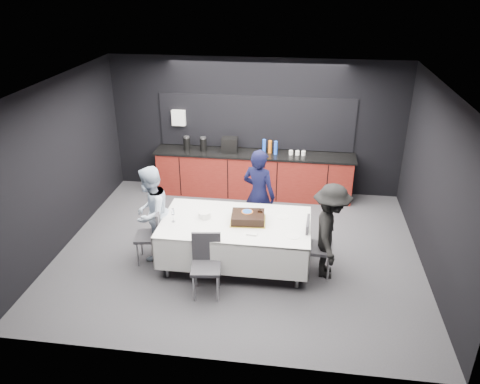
{
  "coord_description": "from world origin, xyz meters",
  "views": [
    {
      "loc": [
        0.93,
        -6.7,
        4.34
      ],
      "look_at": [
        0.0,
        0.1,
        1.05
      ],
      "focal_mm": 35.0,
      "sensor_mm": 36.0,
      "label": 1
    }
  ],
  "objects_px": {
    "person_right": "(330,231)",
    "cake_assembly": "(248,217)",
    "chair_near": "(206,260)",
    "person_center": "(259,195)",
    "party_table": "(236,229)",
    "champagne_flute": "(173,213)",
    "person_left": "(151,213)",
    "chair_left": "(153,232)",
    "chair_right": "(314,243)",
    "plate_stack": "(205,215)"
  },
  "relations": [
    {
      "from": "chair_left",
      "to": "chair_right",
      "type": "relative_size",
      "value": 1.0
    },
    {
      "from": "person_left",
      "to": "chair_near",
      "type": "bearing_deg",
      "value": 59.66
    },
    {
      "from": "champagne_flute",
      "to": "chair_near",
      "type": "xyz_separation_m",
      "value": [
        0.64,
        -0.62,
        -0.4
      ]
    },
    {
      "from": "party_table",
      "to": "plate_stack",
      "type": "bearing_deg",
      "value": 173.66
    },
    {
      "from": "person_right",
      "to": "cake_assembly",
      "type": "bearing_deg",
      "value": 86.32
    },
    {
      "from": "chair_near",
      "to": "plate_stack",
      "type": "bearing_deg",
      "value": 102.69
    },
    {
      "from": "chair_right",
      "to": "plate_stack",
      "type": "bearing_deg",
      "value": 175.55
    },
    {
      "from": "champagne_flute",
      "to": "chair_right",
      "type": "distance_m",
      "value": 2.22
    },
    {
      "from": "person_center",
      "to": "person_right",
      "type": "distance_m",
      "value": 1.53
    },
    {
      "from": "plate_stack",
      "to": "chair_right",
      "type": "bearing_deg",
      "value": -4.45
    },
    {
      "from": "champagne_flute",
      "to": "person_center",
      "type": "xyz_separation_m",
      "value": [
        1.23,
        1.03,
        -0.11
      ]
    },
    {
      "from": "party_table",
      "to": "cake_assembly",
      "type": "bearing_deg",
      "value": 8.68
    },
    {
      "from": "person_left",
      "to": "chair_left",
      "type": "bearing_deg",
      "value": 30.74
    },
    {
      "from": "chair_right",
      "to": "person_right",
      "type": "height_order",
      "value": "person_right"
    },
    {
      "from": "person_left",
      "to": "cake_assembly",
      "type": "bearing_deg",
      "value": 95.96
    },
    {
      "from": "chair_left",
      "to": "person_left",
      "type": "relative_size",
      "value": 0.59
    },
    {
      "from": "chair_near",
      "to": "person_right",
      "type": "relative_size",
      "value": 0.61
    },
    {
      "from": "plate_stack",
      "to": "person_left",
      "type": "bearing_deg",
      "value": 179.29
    },
    {
      "from": "party_table",
      "to": "champagne_flute",
      "type": "relative_size",
      "value": 10.36
    },
    {
      "from": "person_left",
      "to": "person_right",
      "type": "relative_size",
      "value": 1.03
    },
    {
      "from": "cake_assembly",
      "to": "chair_near",
      "type": "height_order",
      "value": "cake_assembly"
    },
    {
      "from": "chair_near",
      "to": "person_center",
      "type": "relative_size",
      "value": 0.56
    },
    {
      "from": "plate_stack",
      "to": "person_right",
      "type": "distance_m",
      "value": 1.96
    },
    {
      "from": "chair_left",
      "to": "person_center",
      "type": "relative_size",
      "value": 0.56
    },
    {
      "from": "cake_assembly",
      "to": "person_left",
      "type": "height_order",
      "value": "person_left"
    },
    {
      "from": "champagne_flute",
      "to": "chair_left",
      "type": "xyz_separation_m",
      "value": [
        -0.36,
        0.06,
        -0.4
      ]
    },
    {
      "from": "plate_stack",
      "to": "person_left",
      "type": "height_order",
      "value": "person_left"
    },
    {
      "from": "person_center",
      "to": "person_right",
      "type": "relative_size",
      "value": 1.09
    },
    {
      "from": "champagne_flute",
      "to": "person_right",
      "type": "bearing_deg",
      "value": 1.29
    },
    {
      "from": "chair_right",
      "to": "party_table",
      "type": "bearing_deg",
      "value": 176.33
    },
    {
      "from": "plate_stack",
      "to": "chair_left",
      "type": "bearing_deg",
      "value": -170.22
    },
    {
      "from": "plate_stack",
      "to": "chair_right",
      "type": "xyz_separation_m",
      "value": [
        1.73,
        -0.13,
        -0.3
      ]
    },
    {
      "from": "chair_right",
      "to": "chair_near",
      "type": "xyz_separation_m",
      "value": [
        -1.54,
        -0.68,
        0.0
      ]
    },
    {
      "from": "party_table",
      "to": "person_left",
      "type": "distance_m",
      "value": 1.4
    },
    {
      "from": "chair_near",
      "to": "cake_assembly",
      "type": "bearing_deg",
      "value": 56.86
    },
    {
      "from": "person_left",
      "to": "chair_right",
      "type": "bearing_deg",
      "value": 94.15
    },
    {
      "from": "plate_stack",
      "to": "champagne_flute",
      "type": "height_order",
      "value": "champagne_flute"
    },
    {
      "from": "person_center",
      "to": "cake_assembly",
      "type": "bearing_deg",
      "value": 107.43
    },
    {
      "from": "plate_stack",
      "to": "person_center",
      "type": "distance_m",
      "value": 1.14
    },
    {
      "from": "cake_assembly",
      "to": "champagne_flute",
      "type": "distance_m",
      "value": 1.17
    },
    {
      "from": "chair_left",
      "to": "person_left",
      "type": "height_order",
      "value": "person_left"
    },
    {
      "from": "chair_right",
      "to": "person_right",
      "type": "distance_m",
      "value": 0.32
    },
    {
      "from": "chair_right",
      "to": "chair_left",
      "type": "bearing_deg",
      "value": -179.86
    },
    {
      "from": "cake_assembly",
      "to": "chair_left",
      "type": "bearing_deg",
      "value": -175.69
    },
    {
      "from": "chair_near",
      "to": "person_right",
      "type": "distance_m",
      "value": 1.91
    },
    {
      "from": "party_table",
      "to": "chair_left",
      "type": "relative_size",
      "value": 2.51
    },
    {
      "from": "cake_assembly",
      "to": "chair_right",
      "type": "distance_m",
      "value": 1.08
    },
    {
      "from": "cake_assembly",
      "to": "party_table",
      "type": "bearing_deg",
      "value": -171.32
    },
    {
      "from": "cake_assembly",
      "to": "champagne_flute",
      "type": "height_order",
      "value": "champagne_flute"
    },
    {
      "from": "chair_near",
      "to": "person_center",
      "type": "bearing_deg",
      "value": 70.14
    }
  ]
}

